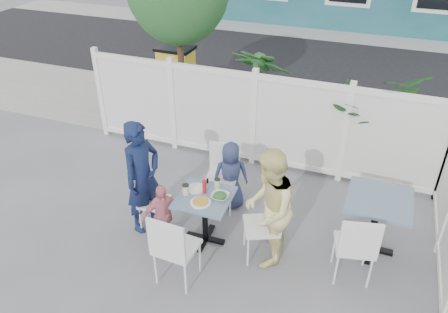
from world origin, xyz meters
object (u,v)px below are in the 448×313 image
(utility_cabinet, at_px, (177,79))
(boy, at_px, (231,176))
(spare_table, at_px, (377,211))
(man, at_px, (142,177))
(main_table, at_px, (205,207))
(chair_right, at_px, (268,220))
(chair_left, at_px, (149,196))
(chair_back, at_px, (222,172))
(chair_near, at_px, (173,246))
(toddler, at_px, (162,215))
(woman, at_px, (268,209))

(utility_cabinet, bearing_deg, boy, -50.57)
(spare_table, height_order, man, man)
(main_table, relative_size, chair_right, 0.75)
(chair_left, distance_m, man, 0.32)
(chair_back, distance_m, chair_near, 1.63)
(main_table, height_order, boy, boy)
(utility_cabinet, xyz_separation_m, chair_left, (1.34, -3.64, -0.13))
(chair_near, xyz_separation_m, man, (-0.83, 0.81, 0.21))
(utility_cabinet, bearing_deg, chair_back, -52.26)
(main_table, relative_size, chair_near, 0.71)
(spare_table, relative_size, boy, 0.78)
(utility_cabinet, xyz_separation_m, chair_back, (2.09, -2.84, -0.06))
(chair_right, distance_m, chair_near, 1.22)
(spare_table, height_order, chair_right, chair_right)
(chair_left, relative_size, toddler, 0.91)
(utility_cabinet, xyz_separation_m, boy, (2.22, -2.83, -0.10))
(utility_cabinet, relative_size, main_table, 1.72)
(chair_left, height_order, toddler, toddler)
(man, distance_m, woman, 1.71)
(chair_right, height_order, woman, woman)
(spare_table, relative_size, chair_back, 0.84)
(chair_left, height_order, chair_right, chair_right)
(toddler, bearing_deg, chair_right, -34.70)
(man, bearing_deg, chair_left, -56.06)
(chair_left, xyz_separation_m, toddler, (0.34, -0.26, -0.03))
(main_table, distance_m, boy, 0.83)
(chair_left, distance_m, chair_back, 1.10)
(chair_right, relative_size, chair_near, 0.95)
(spare_table, bearing_deg, chair_near, -146.41)
(chair_back, bearing_deg, chair_near, 85.83)
(utility_cabinet, distance_m, chair_left, 3.88)
(toddler, bearing_deg, chair_left, 95.83)
(chair_back, bearing_deg, boy, 177.51)
(boy, height_order, toddler, boy)
(chair_right, height_order, boy, boy)
(man, bearing_deg, chair_near, -118.67)
(man, bearing_deg, woman, -75.28)
(utility_cabinet, distance_m, man, 3.88)
(main_table, bearing_deg, chair_near, -93.44)
(chair_right, bearing_deg, boy, 19.80)
(chair_near, bearing_deg, man, 138.35)
(utility_cabinet, height_order, main_table, utility_cabinet)
(woman, bearing_deg, spare_table, 109.01)
(chair_left, bearing_deg, toddler, 45.77)
(chair_right, height_order, toddler, chair_right)
(boy, bearing_deg, chair_left, 18.94)
(chair_back, bearing_deg, chair_right, 133.78)
(chair_left, bearing_deg, chair_back, 130.46)
(chair_back, xyz_separation_m, chair_near, (0.02, -1.63, 0.02))
(main_table, xyz_separation_m, woman, (0.84, -0.04, 0.22))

